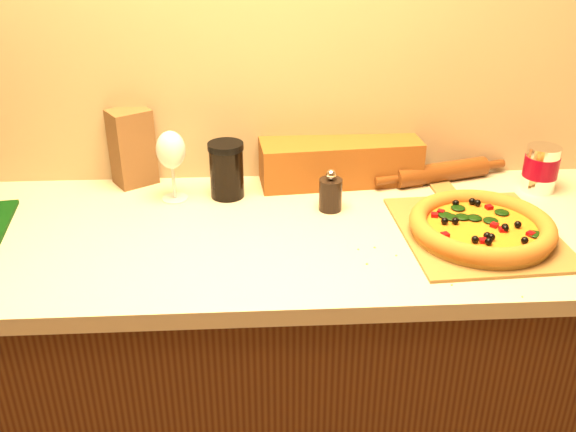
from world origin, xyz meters
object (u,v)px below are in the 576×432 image
object	(u,v)px
wine_glass	(171,152)
pepper_grinder	(330,193)
coffee_canister	(541,168)
dark_jar	(227,170)
pizza_peel	(475,229)
pizza	(482,227)
rolling_pin	(441,172)

from	to	relation	value
wine_glass	pepper_grinder	bearing A→B (deg)	-11.79
coffee_canister	dark_jar	size ratio (longest dim) A/B	0.83
coffee_canister	pizza_peel	bearing A→B (deg)	-137.58
pizza_peel	pizza	world-z (taller)	pizza
pepper_grinder	wine_glass	size ratio (longest dim) A/B	0.59
pizza_peel	rolling_pin	distance (m)	0.30
pizza_peel	dark_jar	world-z (taller)	dark_jar
pizza	rolling_pin	distance (m)	0.33
pepper_grinder	rolling_pin	world-z (taller)	pepper_grinder
rolling_pin	dark_jar	bearing A→B (deg)	-173.92
rolling_pin	dark_jar	distance (m)	0.61
rolling_pin	coffee_canister	xyz separation A→B (m)	(0.25, -0.07, 0.04)
dark_jar	coffee_canister	bearing A→B (deg)	-0.46
rolling_pin	pepper_grinder	bearing A→B (deg)	-154.22
rolling_pin	dark_jar	size ratio (longest dim) A/B	2.65
pizza	rolling_pin	size ratio (longest dim) A/B	0.85
pizza	pepper_grinder	world-z (taller)	pepper_grinder
pepper_grinder	coffee_canister	distance (m)	0.59
dark_jar	pepper_grinder	bearing A→B (deg)	-20.02
wine_glass	dark_jar	distance (m)	0.15
pizza_peel	coffee_canister	world-z (taller)	coffee_canister
pizza	dark_jar	bearing A→B (deg)	156.14
pepper_grinder	dark_jar	bearing A→B (deg)	159.98
pizza	rolling_pin	xyz separation A→B (m)	(-0.01, 0.33, -0.00)
pizza_peel	wine_glass	xyz separation A→B (m)	(-0.75, 0.22, 0.13)
pizza	wine_glass	bearing A→B (deg)	161.08
pizza	dark_jar	distance (m)	0.66
pizza_peel	wine_glass	world-z (taller)	wine_glass
coffee_canister	rolling_pin	bearing A→B (deg)	164.27
pizza_peel	pizza	xyz separation A→B (m)	(0.00, -0.04, 0.03)
rolling_pin	wine_glass	distance (m)	0.75
pizza	dark_jar	world-z (taller)	dark_jar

